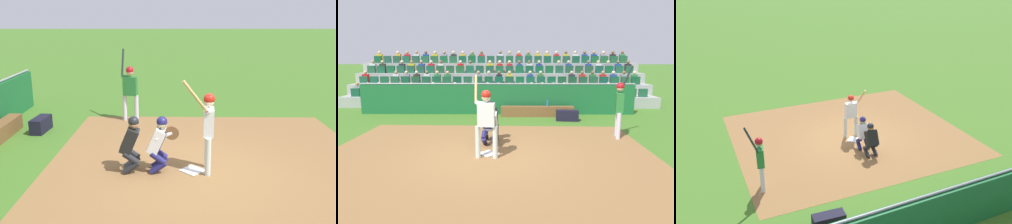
{
  "view_description": "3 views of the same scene",
  "coord_description": "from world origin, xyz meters",
  "views": [
    {
      "loc": [
        7.69,
        -0.6,
        3.41
      ],
      "look_at": [
        -0.46,
        -0.54,
        1.25
      ],
      "focal_mm": 39.66,
      "sensor_mm": 36.0,
      "label": 1
    },
    {
      "loc": [
        -0.59,
        8.01,
        2.65
      ],
      "look_at": [
        -0.48,
        -0.37,
        1.09
      ],
      "focal_mm": 33.03,
      "sensor_mm": 36.0,
      "label": 2
    },
    {
      "loc": [
        -6.04,
        -11.91,
        6.95
      ],
      "look_at": [
        -0.5,
        -0.14,
        1.35
      ],
      "focal_mm": 40.53,
      "sensor_mm": 36.0,
      "label": 3
    }
  ],
  "objects": [
    {
      "name": "infield_dirt_patch",
      "position": [
        0.0,
        0.5,
        0.0
      ],
      "size": [
        9.12,
        7.94,
        0.01
      ],
      "primitive_type": "cube",
      "rotation": [
        0.0,
        0.0,
        -0.03
      ],
      "color": "olive",
      "rests_on": "ground_plane"
    },
    {
      "name": "on_deck_batter",
      "position": [
        -4.08,
        -1.75,
        1.12
      ],
      "size": [
        0.61,
        0.58,
        2.31
      ],
      "color": "silver",
      "rests_on": "ground_plane"
    },
    {
      "name": "bleacher_stand",
      "position": [
        0.0,
        -9.71,
        0.86
      ],
      "size": [
        16.16,
        4.06,
        2.87
      ],
      "color": "#999C98",
      "rests_on": "ground_plane"
    },
    {
      "name": "home_plate_marker",
      "position": [
        0.0,
        0.0,
        0.02
      ],
      "size": [
        0.62,
        0.62,
        0.02
      ],
      "primitive_type": "cube",
      "rotation": [
        0.0,
        0.0,
        0.79
      ],
      "color": "white",
      "rests_on": "infield_dirt_patch"
    },
    {
      "name": "ground_plane",
      "position": [
        0.0,
        0.0,
        0.0
      ],
      "size": [
        160.0,
        160.0,
        0.0
      ],
      "primitive_type": "plane",
      "color": "#406F23"
    },
    {
      "name": "dugout_wall",
      "position": [
        0.0,
        -5.77,
        0.67
      ],
      "size": [
        12.27,
        0.24,
        1.4
      ],
      "color": "#196030",
      "rests_on": "ground_plane"
    },
    {
      "name": "catcher_crouching",
      "position": [
        0.01,
        -0.73,
        0.72
      ],
      "size": [
        0.49,
        0.72,
        1.29
      ],
      "color": "navy",
      "rests_on": "ground_plane"
    },
    {
      "name": "water_bottle_on_bench",
      "position": [
        -2.22,
        -5.28,
        0.57
      ],
      "size": [
        0.07,
        0.07,
        0.27
      ],
      "primitive_type": "cylinder",
      "color": "blue",
      "rests_on": "dugout_bench"
    },
    {
      "name": "equipment_duffel_bag",
      "position": [
        -2.92,
        -4.31,
        0.22
      ],
      "size": [
        0.91,
        0.44,
        0.43
      ],
      "primitive_type": "cube",
      "rotation": [
        0.0,
        0.0,
        -0.09
      ],
      "color": "black",
      "rests_on": "ground_plane"
    },
    {
      "name": "dugout_bench",
      "position": [
        -1.77,
        -5.22,
        0.22
      ],
      "size": [
        3.15,
        0.4,
        0.44
      ],
      "primitive_type": "cube",
      "color": "brown",
      "rests_on": "ground_plane"
    },
    {
      "name": "home_plate_umpire",
      "position": [
        -0.0,
        -1.36,
        0.7
      ],
      "size": [
        0.46,
        0.46,
        1.29
      ],
      "color": "black",
      "rests_on": "ground_plane"
    },
    {
      "name": "batter_at_plate",
      "position": [
        0.03,
        0.32,
        1.11
      ],
      "size": [
        0.64,
        0.73,
        2.12
      ],
      "color": "silver",
      "rests_on": "ground_plane"
    }
  ]
}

